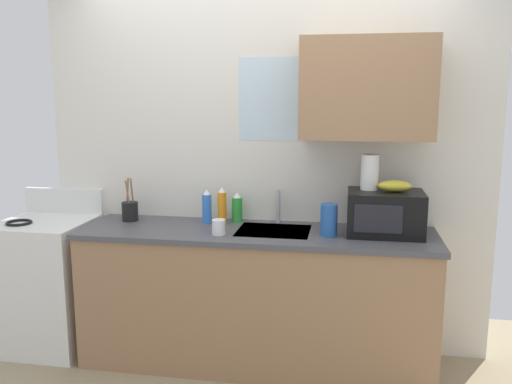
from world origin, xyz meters
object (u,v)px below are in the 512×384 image
object	(u,v)px
paper_towel_roll	(370,172)
dish_soap_bottle_orange	(222,206)
banana_bunch	(395,186)
utensil_crock	(130,210)
dish_soap_bottle_blue	(207,207)
dish_soap_bottle_green	(237,208)
stove_range	(48,282)
mug_white	(219,227)
microwave	(385,213)
cereal_canister	(329,220)

from	to	relation	value
paper_towel_roll	dish_soap_bottle_orange	xyz separation A→B (m)	(-0.96, 0.05, -0.26)
dish_soap_bottle_orange	paper_towel_roll	bearing A→B (deg)	-2.75
banana_bunch	utensil_crock	xyz separation A→B (m)	(-1.75, 0.07, -0.23)
dish_soap_bottle_orange	dish_soap_bottle_blue	size ratio (longest dim) A/B	1.08
dish_soap_bottle_green	dish_soap_bottle_orange	world-z (taller)	dish_soap_bottle_orange
utensil_crock	dish_soap_bottle_blue	bearing A→B (deg)	2.85
stove_range	banana_bunch	distance (m)	2.45
banana_bunch	dish_soap_bottle_green	distance (m)	1.06
stove_range	mug_white	distance (m)	1.37
microwave	utensil_crock	xyz separation A→B (m)	(-1.70, 0.07, -0.06)
stove_range	cereal_canister	distance (m)	2.02
dish_soap_bottle_green	mug_white	distance (m)	0.36
banana_bunch	utensil_crock	size ratio (longest dim) A/B	0.67
dish_soap_bottle_orange	mug_white	xyz separation A→B (m)	(0.05, -0.29, -0.07)
paper_towel_roll	dish_soap_bottle_green	bearing A→B (deg)	172.21
banana_bunch	cereal_canister	bearing A→B (deg)	-165.62
microwave	cereal_canister	bearing A→B (deg)	-163.83
utensil_crock	stove_range	bearing A→B (deg)	-168.67
paper_towel_roll	cereal_canister	bearing A→B (deg)	-147.99
dish_soap_bottle_orange	cereal_canister	distance (m)	0.74
paper_towel_roll	dish_soap_bottle_green	size ratio (longest dim) A/B	1.09
banana_bunch	dish_soap_bottle_blue	xyz separation A→B (m)	(-1.21, 0.10, -0.20)
paper_towel_roll	dish_soap_bottle_orange	distance (m)	0.99
dish_soap_bottle_orange	utensil_crock	distance (m)	0.65
paper_towel_roll	dish_soap_bottle_blue	size ratio (longest dim) A/B	0.96
paper_towel_roll	utensil_crock	bearing A→B (deg)	179.29
microwave	dish_soap_bottle_green	xyz separation A→B (m)	(-0.97, 0.17, -0.04)
dish_soap_bottle_green	dish_soap_bottle_blue	distance (m)	0.21
microwave	dish_soap_bottle_orange	bearing A→B (deg)	174.73
cereal_canister	mug_white	bearing A→B (deg)	-172.36
banana_bunch	dish_soap_bottle_green	size ratio (longest dim) A/B	0.99
microwave	cereal_canister	xyz separation A→B (m)	(-0.34, -0.10, -0.04)
stove_range	mug_white	xyz separation A→B (m)	(1.27, -0.14, 0.49)
microwave	cereal_canister	world-z (taller)	microwave
mug_white	utensil_crock	distance (m)	0.74
banana_bunch	cereal_canister	xyz separation A→B (m)	(-0.39, -0.10, -0.21)
stove_range	dish_soap_bottle_blue	distance (m)	1.26
mug_white	utensil_crock	size ratio (longest dim) A/B	0.32
dish_soap_bottle_orange	utensil_crock	bearing A→B (deg)	-177.67
utensil_crock	banana_bunch	bearing A→B (deg)	-2.28
microwave	dish_soap_bottle_orange	world-z (taller)	microwave
stove_range	mug_white	bearing A→B (deg)	-6.44
microwave	dish_soap_bottle_blue	size ratio (longest dim) A/B	2.00
paper_towel_roll	dish_soap_bottle_green	xyz separation A→B (m)	(-0.87, 0.12, -0.29)
microwave	utensil_crock	bearing A→B (deg)	177.60
paper_towel_roll	dish_soap_bottle_orange	bearing A→B (deg)	177.25
banana_bunch	mug_white	world-z (taller)	banana_bunch
dish_soap_bottle_blue	cereal_canister	bearing A→B (deg)	-13.42
banana_bunch	utensil_crock	world-z (taller)	banana_bunch
dish_soap_bottle_orange	dish_soap_bottle_green	bearing A→B (deg)	39.84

